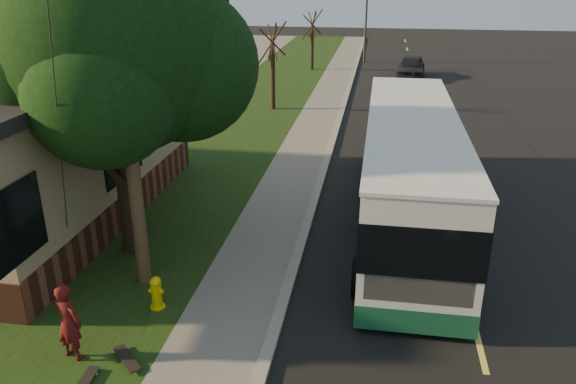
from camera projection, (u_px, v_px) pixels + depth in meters
The scene contains 17 objects.
ground at pixel (278, 322), 11.60m from camera, with size 120.00×120.00×0.00m, color black.
road at pixel (437, 170), 20.15m from camera, with size 8.00×80.00×0.01m, color black.
curb at pixel (326, 163), 20.72m from camera, with size 0.25×80.00×0.12m, color gray.
sidewalk at pixel (299, 162), 20.88m from camera, with size 2.00×80.00×0.08m, color slate.
grass_verge at pixel (209, 158), 21.41m from camera, with size 5.00×80.00×0.07m, color black.
fire_hydrant at pixel (156, 293), 11.82m from camera, with size 0.32×0.32×0.74m.
utility_pole at pixel (123, 84), 11.26m from camera, with size 2.86×3.21×9.07m.
leafy_tree at pixel (116, 45), 12.71m from camera, with size 6.30×6.00×7.80m.
bare_tree_near at pixel (273, 67), 27.78m from camera, with size 1.38×1.21×4.31m.
bare_tree_far at pixel (312, 41), 38.75m from camera, with size 1.38×1.21×4.03m.
traffic_signal at pixel (366, 19), 41.45m from camera, with size 0.18×0.22×5.50m.
transit_bus at pixel (410, 167), 15.55m from camera, with size 2.62×11.35×3.07m.
skateboarder at pixel (68, 322), 10.16m from camera, with size 0.56×0.37×1.55m, color #501011.
skateboard_main at pixel (84, 383), 9.70m from camera, with size 0.26×0.87×0.08m.
skateboard_spare at pixel (127, 359), 10.30m from camera, with size 0.77×0.77×0.08m.
dumpster at pixel (12, 196), 15.98m from camera, with size 1.93×1.77×1.38m.
distant_car at pixel (411, 67), 36.51m from camera, with size 1.73×4.31×1.47m, color black.
Camera 1 is at (1.78, -9.58, 6.83)m, focal length 35.00 mm.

